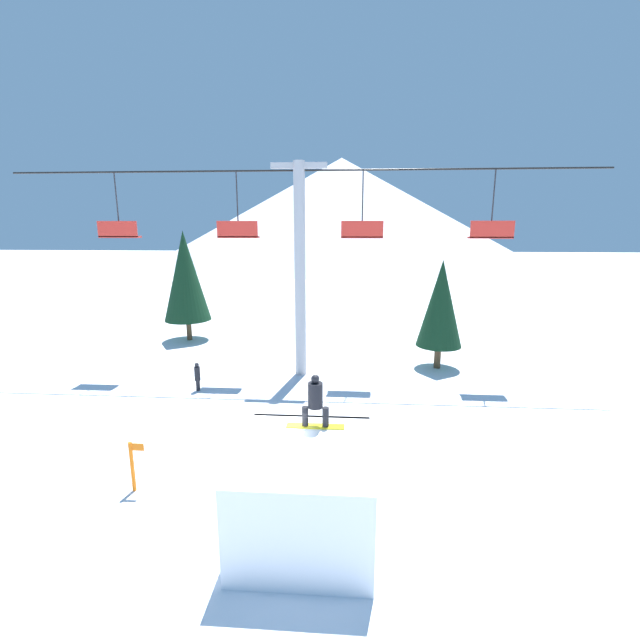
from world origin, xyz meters
TOP-DOWN VIEW (x-y plane):
  - ground_plane at (0.00, 0.00)m, footprint 220.00×220.00m
  - mountain_ridge at (0.00, 83.61)m, footprint 75.39×75.39m
  - snow_ramp at (1.19, -0.76)m, footprint 2.90×3.23m
  - snowboarder at (1.34, 0.24)m, footprint 1.38×0.35m
  - chairlift at (-0.13, 9.87)m, footprint 25.61×0.50m
  - pine_tree_near at (6.42, 11.24)m, footprint 2.16×2.16m
  - pine_tree_far at (-7.63, 15.53)m, footprint 2.73×2.73m
  - trail_marker at (-3.44, 0.55)m, footprint 0.41×0.10m
  - distant_skier at (-4.23, 7.50)m, footprint 0.24×0.24m

SIDE VIEW (x-z plane):
  - ground_plane at x=0.00m, z-range 0.00..0.00m
  - distant_skier at x=-4.23m, z-range 0.05..1.28m
  - trail_marker at x=-3.44m, z-range 0.05..1.43m
  - snow_ramp at x=1.19m, z-range 0.00..2.14m
  - snowboarder at x=1.34m, z-range 2.13..3.43m
  - pine_tree_near at x=6.42m, z-range 0.55..5.82m
  - pine_tree_far at x=-7.63m, z-range 0.61..7.16m
  - chairlift at x=-0.13m, z-range 0.78..10.28m
  - mountain_ridge at x=0.00m, z-range 0.00..20.48m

